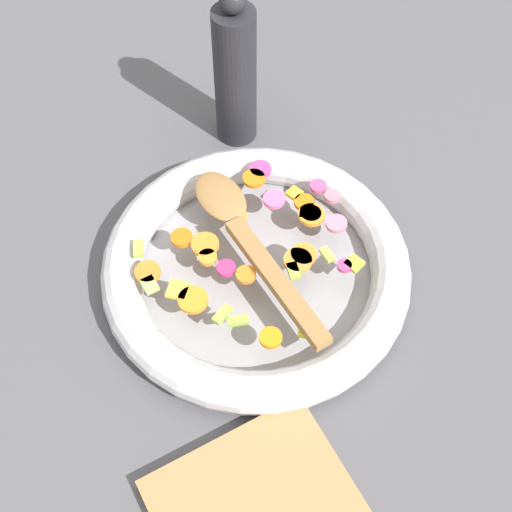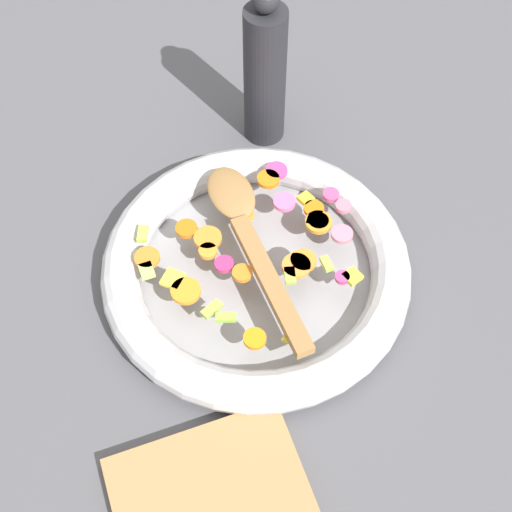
% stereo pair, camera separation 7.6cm
% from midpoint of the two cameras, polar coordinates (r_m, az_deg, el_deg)
% --- Properties ---
extents(ground_plane, '(4.00, 4.00, 0.00)m').
position_cam_midpoint_polar(ground_plane, '(0.91, 2.40, -1.92)').
color(ground_plane, '#4C4C51').
extents(skillet, '(0.39, 0.39, 0.05)m').
position_cam_midpoint_polar(skillet, '(0.89, 2.44, -1.17)').
color(skillet, gray).
rests_on(skillet, ground_plane).
extents(chopped_vegetables, '(0.27, 0.29, 0.01)m').
position_cam_midpoint_polar(chopped_vegetables, '(0.88, 2.76, 0.93)').
color(chopped_vegetables, orange).
rests_on(chopped_vegetables, skillet).
extents(wooden_spoon, '(0.29, 0.06, 0.01)m').
position_cam_midpoint_polar(wooden_spoon, '(0.87, 1.80, 1.70)').
color(wooden_spoon, olive).
rests_on(wooden_spoon, chopped_vegetables).
extents(pepper_mill, '(0.06, 0.06, 0.25)m').
position_cam_midpoint_polar(pepper_mill, '(0.99, 2.98, 14.28)').
color(pepper_mill, '#232328').
rests_on(pepper_mill, ground_plane).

